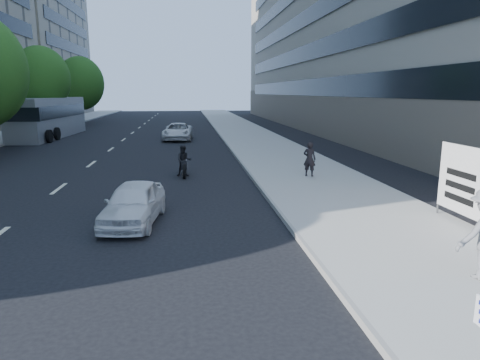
{
  "coord_description": "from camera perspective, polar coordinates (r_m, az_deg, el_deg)",
  "views": [
    {
      "loc": [
        -1.34,
        -9.4,
        3.79
      ],
      "look_at": [
        0.03,
        1.8,
        1.46
      ],
      "focal_mm": 32.0,
      "sensor_mm": 36.0,
      "label": 1
    }
  ],
  "objects": [
    {
      "name": "tree_far_e",
      "position": [
        54.82,
        -20.5,
        11.98
      ],
      "size": [
        5.4,
        5.4,
        7.89
      ],
      "color": "#382616",
      "rests_on": "ground"
    },
    {
      "name": "tree_far_d",
      "position": [
        41.31,
        -25.0,
        12.13
      ],
      "size": [
        4.8,
        4.8,
        7.65
      ],
      "color": "#382616",
      "rests_on": "ground"
    },
    {
      "name": "white_sedan_far",
      "position": [
        34.95,
        -8.29,
        6.42
      ],
      "size": [
        2.48,
        4.92,
        1.33
      ],
      "primitive_type": "imported",
      "rotation": [
        0.0,
        0.0,
        -0.06
      ],
      "color": "silver",
      "rests_on": "ground"
    },
    {
      "name": "near_sidewalk",
      "position": [
        30.11,
        3.28,
        4.56
      ],
      "size": [
        5.0,
        120.0,
        0.15
      ],
      "primitive_type": "cube",
      "color": "#AAA89F",
      "rests_on": "ground"
    },
    {
      "name": "near_building",
      "position": [
        45.71,
        17.72,
        18.95
      ],
      "size": [
        14.0,
        70.0,
        20.0
      ],
      "primitive_type": "cube",
      "color": "gray",
      "rests_on": "ground"
    },
    {
      "name": "white_sedan_near",
      "position": [
        12.89,
        -14.0,
        -2.98
      ],
      "size": [
        1.86,
        3.71,
        1.21
      ],
      "primitive_type": "imported",
      "rotation": [
        0.0,
        0.0,
        -0.12
      ],
      "color": "silver",
      "rests_on": "ground"
    },
    {
      "name": "ground",
      "position": [
        10.22,
        1.06,
        -10.09
      ],
      "size": [
        160.0,
        160.0,
        0.0
      ],
      "primitive_type": "plane",
      "color": "black",
      "rests_on": "ground"
    },
    {
      "name": "pedestrian_woman",
      "position": [
        18.96,
        9.26,
        2.77
      ],
      "size": [
        0.66,
        0.6,
        1.52
      ],
      "primitive_type": "imported",
      "rotation": [
        0.0,
        0.0,
        2.59
      ],
      "color": "black",
      "rests_on": "near_sidewalk"
    },
    {
      "name": "bus",
      "position": [
        40.14,
        -24.08,
        7.59
      ],
      "size": [
        3.19,
        12.17,
        3.3
      ],
      "rotation": [
        0.0,
        0.0,
        -0.05
      ],
      "color": "slate",
      "rests_on": "ground"
    },
    {
      "name": "motorcycle",
      "position": [
        19.72,
        -7.47,
        2.37
      ],
      "size": [
        0.7,
        2.04,
        1.42
      ],
      "rotation": [
        0.0,
        0.0,
        -0.0
      ],
      "color": "black",
      "rests_on": "ground"
    },
    {
      "name": "protest_banner",
      "position": [
        12.96,
        28.65,
        -0.4
      ],
      "size": [
        0.08,
        3.06,
        2.2
      ],
      "color": "#4C4C4C",
      "rests_on": "near_sidewalk"
    }
  ]
}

